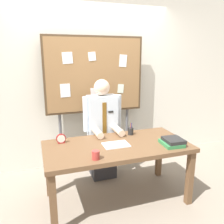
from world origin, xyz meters
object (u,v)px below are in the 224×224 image
Objects in this scene: bulletin_board at (95,76)px; coffee_mug at (96,155)px; person at (103,133)px; open_notebook at (116,145)px; desk at (117,151)px; pen_holder at (131,131)px; desk_clock at (61,139)px; book_stack at (172,142)px.

coffee_mug is at bearing -104.74° from bulletin_board.
person is 15.82× the size of coffee_mug.
coffee_mug is at bearing -138.50° from open_notebook.
desk is at bearing 45.27° from open_notebook.
desk_clock is at bearing -179.29° from pen_holder.
desk is 6.06× the size of book_stack.
pen_holder is (0.63, 0.57, 0.00)m from coffee_mug.
book_stack is (0.61, -0.83, 0.10)m from person.
person is 5.12× the size of book_stack.
book_stack is at bearing -53.74° from person.
bulletin_board is 1.22m from open_notebook.
person reaches higher than pen_holder.
person is (0.00, 0.60, 0.03)m from desk.
pen_holder reaches higher than desk.
person is 0.71× the size of bulletin_board.
desk_clock is 0.62m from coffee_mug.
book_stack is 1.31m from desk_clock.
book_stack is 1.74× the size of pen_holder.
desk_clock is (-0.62, -0.73, -0.66)m from bulletin_board.
open_notebook is 1.86× the size of pen_holder.
bulletin_board is at bearing 49.77° from desk_clock.
bulletin_board is at bearing 111.89° from pen_holder.
desk is 0.41m from pen_holder.
bulletin_board reaches higher than open_notebook.
pen_holder is at bearing 0.71° from desk_clock.
person is at bearing 69.53° from coffee_mug.
person is 0.72m from desk_clock.
person is at bearing -89.97° from bulletin_board.
desk_clock is at bearing 158.67° from book_stack.
desk is 5.69× the size of open_notebook.
book_stack is 3.09× the size of coffee_mug.
bulletin_board is at bearing 88.88° from open_notebook.
person reaches higher than coffee_mug.
desk_clock is 1.28× the size of coffee_mug.
coffee_mug reaches higher than open_notebook.
person reaches higher than book_stack.
desk is 14.66× the size of desk_clock.
desk is 1.26m from bulletin_board.
bulletin_board is (-0.00, 0.38, 0.77)m from person.
open_notebook is 0.43m from coffee_mug.
person is 0.97m from coffee_mug.
desk_clock is at bearing 155.25° from open_notebook.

